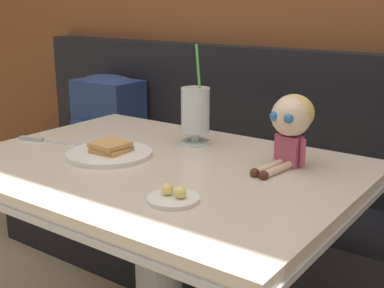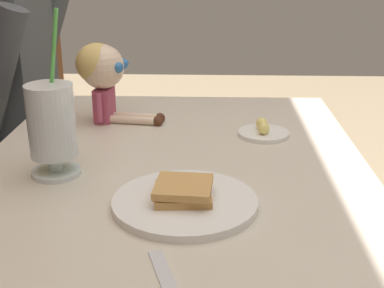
{
  "view_description": "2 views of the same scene",
  "coord_description": "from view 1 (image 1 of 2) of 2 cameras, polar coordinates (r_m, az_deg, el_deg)",
  "views": [
    {
      "loc": [
        0.88,
        -0.88,
        1.18
      ],
      "look_at": [
        0.09,
        0.22,
        0.8
      ],
      "focal_mm": 47.88,
      "sensor_mm": 36.0,
      "label": 1
    },
    {
      "loc": [
        -0.96,
        0.1,
        1.16
      ],
      "look_at": [
        0.1,
        0.14,
        0.76
      ],
      "focal_mm": 49.47,
      "sensor_mm": 36.0,
      "label": 2
    }
  ],
  "objects": [
    {
      "name": "toast_plate",
      "position": [
        1.51,
        -9.15,
        -0.94
      ],
      "size": [
        0.25,
        0.25,
        0.04
      ],
      "color": "white",
      "rests_on": "diner_table"
    },
    {
      "name": "backpack",
      "position": [
        2.41,
        -9.36,
        3.01
      ],
      "size": [
        0.3,
        0.25,
        0.41
      ],
      "color": "navy",
      "rests_on": "booth_bench"
    },
    {
      "name": "diner_table",
      "position": [
        1.51,
        -3.81,
        -9.17
      ],
      "size": [
        1.11,
        0.81,
        0.74
      ],
      "color": "beige",
      "rests_on": "ground"
    },
    {
      "name": "seated_doll",
      "position": [
        1.41,
        10.98,
        2.64
      ],
      "size": [
        0.12,
        0.22,
        0.2
      ],
      "color": "#B74C6B",
      "rests_on": "diner_table"
    },
    {
      "name": "butter_saucer",
      "position": [
        1.17,
        -2.09,
        -5.94
      ],
      "size": [
        0.12,
        0.12,
        0.04
      ],
      "color": "white",
      "rests_on": "diner_table"
    },
    {
      "name": "butter_knife",
      "position": [
        1.73,
        -16.49,
        0.44
      ],
      "size": [
        0.23,
        0.09,
        0.01
      ],
      "color": "silver",
      "rests_on": "diner_table"
    },
    {
      "name": "milkshake_glass",
      "position": [
        1.6,
        0.37,
        3.46
      ],
      "size": [
        0.1,
        0.1,
        0.32
      ],
      "color": "silver",
      "rests_on": "diner_table"
    },
    {
      "name": "booth_bench",
      "position": [
        2.08,
        7.47,
        -8.64
      ],
      "size": [
        2.6,
        0.48,
        1.0
      ],
      "color": "black",
      "rests_on": "ground"
    }
  ]
}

